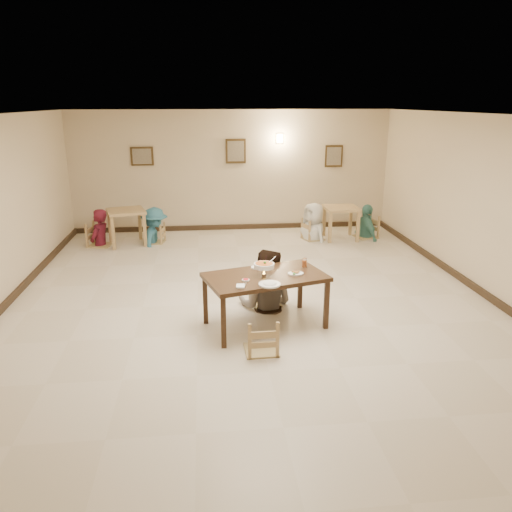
{
  "coord_description": "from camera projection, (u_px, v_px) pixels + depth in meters",
  "views": [
    {
      "loc": [
        -0.74,
        -7.62,
        3.2
      ],
      "look_at": [
        0.04,
        -0.29,
        0.9
      ],
      "focal_mm": 35.0,
      "sensor_mm": 36.0,
      "label": 1
    }
  ],
  "objects": [
    {
      "name": "picture_b",
      "position": [
        236.0,
        151.0,
        12.38
      ],
      "size": [
        0.5,
        0.04,
        0.6
      ],
      "color": "#3A2912",
      "rests_on": "wall_back"
    },
    {
      "name": "rice_plate_near",
      "position": [
        270.0,
        284.0,
        6.79
      ],
      "size": [
        0.3,
        0.3,
        0.07
      ],
      "color": "white",
      "rests_on": "main_table"
    },
    {
      "name": "baseboard_left",
      "position": [
        1.0,
        309.0,
        7.85
      ],
      "size": [
        0.06,
        10.0,
        0.12
      ],
      "primitive_type": "cube",
      "color": "#2F2115",
      "rests_on": "floor"
    },
    {
      "name": "bg_diner_d",
      "position": [
        368.0,
        204.0,
        11.98
      ],
      "size": [
        0.58,
        1.01,
        1.63
      ],
      "primitive_type": "imported",
      "rotation": [
        0.0,
        0.0,
        1.77
      ],
      "color": "teal",
      "rests_on": "floor"
    },
    {
      "name": "baseboard_right",
      "position": [
        479.0,
        290.0,
        8.65
      ],
      "size": [
        0.06,
        10.0,
        0.12
      ],
      "primitive_type": "cube",
      "color": "#2F2115",
      "rests_on": "floor"
    },
    {
      "name": "chili_dish",
      "position": [
        246.0,
        280.0,
        6.96
      ],
      "size": [
        0.11,
        0.11,
        0.02
      ],
      "color": "white",
      "rests_on": "main_table"
    },
    {
      "name": "bg_table_left",
      "position": [
        126.0,
        216.0,
        11.42
      ],
      "size": [
        1.0,
        1.0,
        0.82
      ],
      "rotation": [
        0.0,
        0.0,
        0.27
      ],
      "color": "tan",
      "rests_on": "floor"
    },
    {
      "name": "bg_diner_a",
      "position": [
        97.0,
        209.0,
        11.25
      ],
      "size": [
        0.59,
        0.73,
        1.71
      ],
      "primitive_type": "imported",
      "rotation": [
        0.0,
        0.0,
        4.38
      ],
      "color": "#581322",
      "rests_on": "floor"
    },
    {
      "name": "fried_plate",
      "position": [
        296.0,
        273.0,
        7.22
      ],
      "size": [
        0.23,
        0.23,
        0.05
      ],
      "color": "white",
      "rests_on": "main_table"
    },
    {
      "name": "curry_warmer",
      "position": [
        264.0,
        266.0,
        7.11
      ],
      "size": [
        0.33,
        0.29,
        0.26
      ],
      "color": "silver",
      "rests_on": "main_table"
    },
    {
      "name": "rice_plate_far",
      "position": [
        260.0,
        267.0,
        7.49
      ],
      "size": [
        0.28,
        0.28,
        0.06
      ],
      "color": "white",
      "rests_on": "main_table"
    },
    {
      "name": "wall_front",
      "position": [
        330.0,
        389.0,
        3.07
      ],
      "size": [
        10.0,
        0.0,
        10.0
      ],
      "primitive_type": "plane",
      "rotation": [
        -1.57,
        0.0,
        0.0
      ],
      "color": "beige",
      "rests_on": "floor"
    },
    {
      "name": "chair_near",
      "position": [
        261.0,
        319.0,
        6.53
      ],
      "size": [
        0.44,
        0.44,
        0.93
      ],
      "rotation": [
        0.0,
        0.0,
        3.17
      ],
      "color": "tan",
      "rests_on": "floor"
    },
    {
      "name": "chair_far",
      "position": [
        265.0,
        279.0,
        8.05
      ],
      "size": [
        0.43,
        0.43,
        0.91
      ],
      "rotation": [
        0.0,
        0.0,
        0.35
      ],
      "color": "tan",
      "rests_on": "floor"
    },
    {
      "name": "picture_a",
      "position": [
        142.0,
        156.0,
        12.18
      ],
      "size": [
        0.55,
        0.04,
        0.45
      ],
      "color": "#3A2912",
      "rests_on": "wall_back"
    },
    {
      "name": "ceiling",
      "position": [
        251.0,
        115.0,
        7.37
      ],
      "size": [
        10.0,
        10.0,
        0.0
      ],
      "primitive_type": "plane",
      "color": "white",
      "rests_on": "wall_back"
    },
    {
      "name": "main_diner",
      "position": [
        266.0,
        249.0,
        7.84
      ],
      "size": [
        1.12,
        0.98,
        1.93
      ],
      "primitive_type": "imported",
      "rotation": [
        0.0,
        0.0,
        2.83
      ],
      "color": "gray",
      "rests_on": "floor"
    },
    {
      "name": "floor",
      "position": [
        251.0,
        303.0,
        8.27
      ],
      "size": [
        10.0,
        10.0,
        0.0
      ],
      "primitive_type": "plane",
      "color": "beige",
      "rests_on": "ground"
    },
    {
      "name": "wall_sconce",
      "position": [
        280.0,
        138.0,
        12.41
      ],
      "size": [
        0.16,
        0.05,
        0.22
      ],
      "primitive_type": "cube",
      "color": "#FFD88C",
      "rests_on": "wall_back"
    },
    {
      "name": "main_table",
      "position": [
        265.0,
        280.0,
        7.21
      ],
      "size": [
        1.9,
        1.39,
        0.8
      ],
      "rotation": [
        0.0,
        0.0,
        0.28
      ],
      "color": "#3A2413",
      "rests_on": "floor"
    },
    {
      "name": "wall_back",
      "position": [
        232.0,
        171.0,
        12.56
      ],
      "size": [
        10.0,
        0.0,
        10.0
      ],
      "primitive_type": "plane",
      "rotation": [
        1.57,
        0.0,
        0.0
      ],
      "color": "beige",
      "rests_on": "floor"
    },
    {
      "name": "bg_chair_ll",
      "position": [
        99.0,
        224.0,
        11.35
      ],
      "size": [
        0.48,
        0.48,
        1.03
      ],
      "rotation": [
        0.0,
        0.0,
        1.35
      ],
      "color": "tan",
      "rests_on": "floor"
    },
    {
      "name": "bg_diner_b",
      "position": [
        153.0,
        208.0,
        11.5
      ],
      "size": [
        0.74,
        1.15,
        1.68
      ],
      "primitive_type": "imported",
      "rotation": [
        0.0,
        0.0,
        1.46
      ],
      "color": "teal",
      "rests_on": "floor"
    },
    {
      "name": "wall_right",
      "position": [
        492.0,
        208.0,
        8.23
      ],
      "size": [
        0.0,
        10.0,
        10.0
      ],
      "primitive_type": "plane",
      "rotation": [
        1.57,
        0.0,
        -1.57
      ],
      "color": "beige",
      "rests_on": "floor"
    },
    {
      "name": "drink_glass",
      "position": [
        305.0,
        263.0,
        7.51
      ],
      "size": [
        0.07,
        0.07,
        0.14
      ],
      "color": "white",
      "rests_on": "main_table"
    },
    {
      "name": "picture_c",
      "position": [
        334.0,
        156.0,
        12.68
      ],
      "size": [
        0.45,
        0.04,
        0.55
      ],
      "color": "#3A2912",
      "rests_on": "wall_back"
    },
    {
      "name": "baseboard_back",
      "position": [
        233.0,
        227.0,
        12.97
      ],
      "size": [
        8.0,
        0.06,
        0.12
      ],
      "primitive_type": "cube",
      "color": "#2F2115",
      "rests_on": "floor"
    },
    {
      "name": "bg_diner_c",
      "position": [
        314.0,
        203.0,
        11.78
      ],
      "size": [
        0.88,
        1.03,
        1.78
      ],
      "primitive_type": "imported",
      "rotation": [
        0.0,
        0.0,
        5.15
      ],
      "color": "silver",
      "rests_on": "floor"
    },
    {
      "name": "napkin_cutlery",
      "position": [
        241.0,
        286.0,
        6.72
      ],
      "size": [
        0.16,
        0.23,
        0.03
      ],
      "color": "white",
      "rests_on": "main_table"
    },
    {
      "name": "bg_chair_rr",
      "position": [
        367.0,
        217.0,
        12.07
      ],
      "size": [
        0.48,
        0.48,
        1.03
      ],
      "rotation": [
        0.0,
        0.0,
        -1.33
      ],
      "color": "tan",
      "rests_on": "floor"
    },
    {
      "name": "bg_chair_rl",
      "position": [
        313.0,
        220.0,
        11.9
      ],
      "size": [
        0.45,
        0.45,
        0.95
      ],
      "rotation": [
        0.0,
        0.0,
        1.88
      ],
      "color": "tan",
      "rests_on": "floor"
    },
    {
      "name": "bg_table_right",
      "position": [
        341.0,
        213.0,
        11.9
      ],
      "size": [
        0.8,
        0.8,
        0.78
      ],
      "rotation": [
        0.0,
        0.0,
        -0.02
      ],
      "color": "tan",
      "rests_on": "floor"
    },
    {
      "name": "bg_chair_lr",
      "position": [
        154.0,
        225.0,
        11.62
      ],
      "size": [
        0.41,
        0.41,
        0.87
      ],
      "rotation": [
        0.0,
        0.0,
        -1.76
      ],
      "color": "tan",
      "rests_on": "floor"
    }
  ]
}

